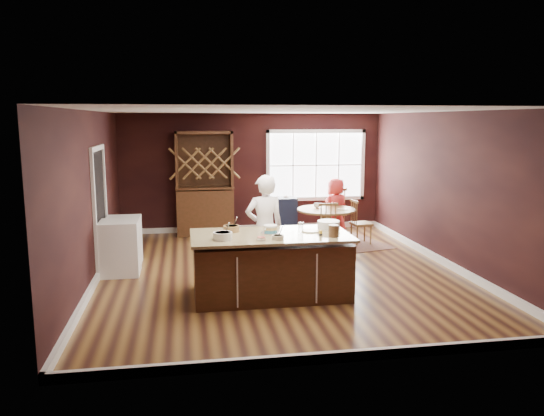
{
  "coord_description": "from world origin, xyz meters",
  "views": [
    {
      "loc": [
        -1.55,
        -8.6,
        2.56
      ],
      "look_at": [
        -0.07,
        0.3,
        1.05
      ],
      "focal_mm": 35.0,
      "sensor_mm": 36.0,
      "label": 1
    }
  ],
  "objects_px": {
    "washer": "(120,248)",
    "high_chair": "(286,219)",
    "baker": "(264,228)",
    "chair_east": "(361,222)",
    "chair_south": "(330,229)",
    "chair_north": "(333,212)",
    "dryer": "(124,241)",
    "kitchen_island": "(271,266)",
    "dining_table": "(326,219)",
    "seated_woman": "(336,209)",
    "layer_cake": "(270,229)",
    "toddler": "(287,204)",
    "hutch": "(205,183)"
  },
  "relations": [
    {
      "from": "washer",
      "to": "high_chair",
      "type": "bearing_deg",
      "value": 30.2
    },
    {
      "from": "baker",
      "to": "chair_east",
      "type": "height_order",
      "value": "baker"
    },
    {
      "from": "chair_south",
      "to": "chair_north",
      "type": "relative_size",
      "value": 0.89
    },
    {
      "from": "dryer",
      "to": "kitchen_island",
      "type": "bearing_deg",
      "value": -42.53
    },
    {
      "from": "chair_north",
      "to": "dryer",
      "type": "bearing_deg",
      "value": -10.04
    },
    {
      "from": "dining_table",
      "to": "seated_woman",
      "type": "relative_size",
      "value": 0.91
    },
    {
      "from": "chair_east",
      "to": "chair_north",
      "type": "bearing_deg",
      "value": 19.81
    },
    {
      "from": "chair_south",
      "to": "seated_woman",
      "type": "relative_size",
      "value": 0.74
    },
    {
      "from": "dining_table",
      "to": "layer_cake",
      "type": "xyz_separation_m",
      "value": [
        -1.63,
        -2.9,
        0.44
      ]
    },
    {
      "from": "toddler",
      "to": "dining_table",
      "type": "bearing_deg",
      "value": -25.02
    },
    {
      "from": "toddler",
      "to": "washer",
      "type": "distance_m",
      "value": 3.71
    },
    {
      "from": "chair_south",
      "to": "chair_north",
      "type": "height_order",
      "value": "chair_north"
    },
    {
      "from": "seated_woman",
      "to": "dryer",
      "type": "distance_m",
      "value": 4.52
    },
    {
      "from": "dryer",
      "to": "high_chair",
      "type": "bearing_deg",
      "value": 20.86
    },
    {
      "from": "toddler",
      "to": "hutch",
      "type": "xyz_separation_m",
      "value": [
        -1.66,
        1.09,
        0.34
      ]
    },
    {
      "from": "dining_table",
      "to": "high_chair",
      "type": "relative_size",
      "value": 1.21
    },
    {
      "from": "high_chair",
      "to": "chair_north",
      "type": "bearing_deg",
      "value": 21.92
    },
    {
      "from": "baker",
      "to": "dryer",
      "type": "relative_size",
      "value": 2.0
    },
    {
      "from": "hutch",
      "to": "washer",
      "type": "relative_size",
      "value": 2.55
    },
    {
      "from": "layer_cake",
      "to": "chair_south",
      "type": "distance_m",
      "value": 2.69
    },
    {
      "from": "dryer",
      "to": "chair_north",
      "type": "bearing_deg",
      "value": 20.68
    },
    {
      "from": "chair_north",
      "to": "dryer",
      "type": "height_order",
      "value": "chair_north"
    },
    {
      "from": "dining_table",
      "to": "hutch",
      "type": "xyz_separation_m",
      "value": [
        -2.41,
        1.44,
        0.62
      ]
    },
    {
      "from": "chair_east",
      "to": "layer_cake",
      "type": "bearing_deg",
      "value": 134.68
    },
    {
      "from": "baker",
      "to": "high_chair",
      "type": "distance_m",
      "value": 2.74
    },
    {
      "from": "layer_cake",
      "to": "chair_north",
      "type": "xyz_separation_m",
      "value": [
        1.99,
        3.66,
        -0.43
      ]
    },
    {
      "from": "chair_north",
      "to": "seated_woman",
      "type": "xyz_separation_m",
      "value": [
        -0.0,
        -0.24,
        0.11
      ]
    },
    {
      "from": "dining_table",
      "to": "baker",
      "type": "xyz_separation_m",
      "value": [
        -1.62,
        -2.23,
        0.32
      ]
    },
    {
      "from": "chair_south",
      "to": "hutch",
      "type": "distance_m",
      "value": 3.24
    },
    {
      "from": "hutch",
      "to": "toddler",
      "type": "bearing_deg",
      "value": -33.24
    },
    {
      "from": "baker",
      "to": "washer",
      "type": "distance_m",
      "value": 2.47
    },
    {
      "from": "high_chair",
      "to": "baker",
      "type": "bearing_deg",
      "value": -106.67
    },
    {
      "from": "layer_cake",
      "to": "chair_east",
      "type": "distance_m",
      "value": 3.74
    },
    {
      "from": "layer_cake",
      "to": "washer",
      "type": "height_order",
      "value": "layer_cake"
    },
    {
      "from": "seated_woman",
      "to": "washer",
      "type": "bearing_deg",
      "value": -1.44
    },
    {
      "from": "baker",
      "to": "dryer",
      "type": "xyz_separation_m",
      "value": [
        -2.33,
        1.37,
        -0.43
      ]
    },
    {
      "from": "baker",
      "to": "chair_south",
      "type": "distance_m",
      "value": 2.16
    },
    {
      "from": "dining_table",
      "to": "chair_north",
      "type": "relative_size",
      "value": 1.1
    },
    {
      "from": "layer_cake",
      "to": "kitchen_island",
      "type": "bearing_deg",
      "value": -95.49
    },
    {
      "from": "chair_east",
      "to": "washer",
      "type": "relative_size",
      "value": 1.04
    },
    {
      "from": "chair_east",
      "to": "high_chair",
      "type": "distance_m",
      "value": 1.56
    },
    {
      "from": "hutch",
      "to": "dining_table",
      "type": "bearing_deg",
      "value": -30.82
    },
    {
      "from": "dining_table",
      "to": "chair_east",
      "type": "distance_m",
      "value": 0.75
    },
    {
      "from": "kitchen_island",
      "to": "high_chair",
      "type": "height_order",
      "value": "high_chair"
    },
    {
      "from": "chair_east",
      "to": "dryer",
      "type": "bearing_deg",
      "value": 94.3
    },
    {
      "from": "layer_cake",
      "to": "chair_north",
      "type": "distance_m",
      "value": 4.19
    },
    {
      "from": "kitchen_island",
      "to": "dryer",
      "type": "xyz_separation_m",
      "value": [
        -2.3,
        2.11,
        -0.01
      ]
    },
    {
      "from": "dining_table",
      "to": "chair_east",
      "type": "height_order",
      "value": "chair_east"
    },
    {
      "from": "kitchen_island",
      "to": "dryer",
      "type": "bearing_deg",
      "value": 137.47
    },
    {
      "from": "dining_table",
      "to": "washer",
      "type": "bearing_deg",
      "value": -159.18
    }
  ]
}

